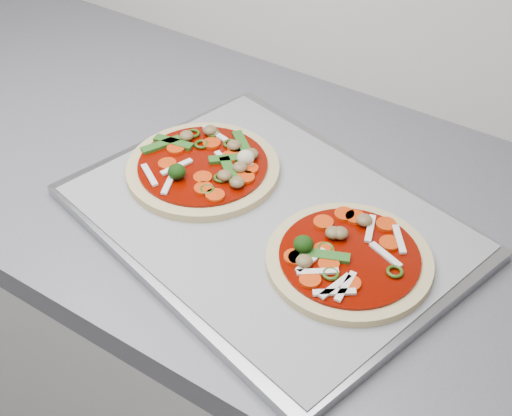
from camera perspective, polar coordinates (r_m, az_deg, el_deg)
The scene contains 4 objects.
baking_tray at distance 0.91m, azimuth 0.95°, elevation -1.09°, with size 0.49×0.36×0.02m, color #97979C.
parchment at distance 0.90m, azimuth 0.96°, elevation -0.67°, with size 0.46×0.34×0.00m, color gray.
pizza_left at distance 0.97m, azimuth -4.10°, elevation 3.34°, with size 0.21×0.21×0.04m.
pizza_right at distance 0.84m, azimuth 7.30°, elevation -3.96°, with size 0.28×0.28×0.03m.
Camera 1 is at (-0.30, 0.67, 1.52)m, focal length 50.00 mm.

